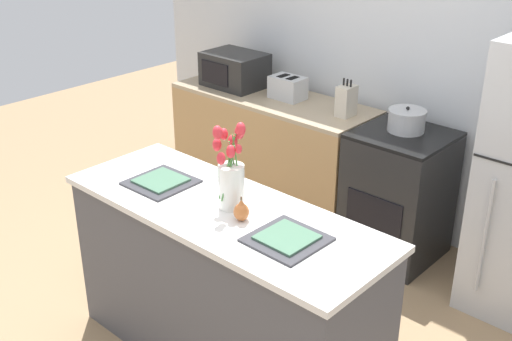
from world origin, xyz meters
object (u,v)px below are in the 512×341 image
toaster (288,88)px  knife_block (346,101)px  stove_range (398,195)px  plate_setting_left (161,182)px  plate_setting_right (287,239)px  cooking_pot (407,120)px  flower_vase (231,176)px  microwave (235,70)px  pear_figurine (241,211)px

toaster → knife_block: size_ratio=1.04×
stove_range → toaster: 1.17m
plate_setting_left → plate_setting_right: bearing=0.0°
toaster → cooking_pot: bearing=0.5°
cooking_pot → knife_block: 0.47m
flower_vase → microwave: 2.16m
pear_figurine → cooking_pot: size_ratio=0.50×
plate_setting_right → microwave: size_ratio=0.68×
plate_setting_left → knife_block: bearing=88.0°
knife_block → stove_range: bearing=-2.0°
plate_setting_right → microwave: (-1.91, 1.63, 0.09)m
plate_setting_right → stove_range: bearing=101.9°
cooking_pot → knife_block: bearing=-176.4°
toaster → cooking_pot: (1.02, 0.01, -0.01)m
plate_setting_left → microwave: bearing=122.1°
plate_setting_left → plate_setting_right: 0.89m
toaster → cooking_pot: toaster is taller
flower_vase → knife_block: bearing=104.7°
pear_figurine → cooking_pot: cooking_pot is taller
cooking_pot → knife_block: (-0.47, -0.03, 0.04)m
plate_setting_left → knife_block: (0.06, 1.64, 0.06)m
knife_block → pear_figurine: bearing=-71.6°
plate_setting_right → plate_setting_left: bearing=180.0°
flower_vase → pear_figurine: flower_vase is taller
plate_setting_right → cooking_pot: bearing=102.2°
plate_setting_left → cooking_pot: 1.75m
flower_vase → toaster: size_ratio=1.62×
pear_figurine → plate_setting_left: size_ratio=0.38×
stove_range → microwave: (-1.56, -0.00, 0.59)m
toaster → stove_range: bearing=-2.1°
plate_setting_right → knife_block: bearing=116.8°
plate_setting_right → flower_vase: bearing=171.2°
plate_setting_right → knife_block: 1.84m
plate_setting_right → microwave: bearing=139.5°
flower_vase → plate_setting_right: bearing=-8.8°
cooking_pot → knife_block: size_ratio=0.94×
cooking_pot → microwave: microwave is taller
pear_figurine → microwave: (-1.62, 1.63, 0.05)m
stove_range → cooking_pot: bearing=112.2°
toaster → microwave: size_ratio=0.58×
flower_vase → toaster: 1.87m
pear_figurine → cooking_pot: bearing=92.6°
flower_vase → pear_figurine: bearing=-26.3°
flower_vase → plate_setting_right: size_ratio=1.38×
flower_vase → toaster: bearing=121.1°
flower_vase → toaster: flower_vase is taller
stove_range → plate_setting_right: (0.34, -1.63, 0.51)m
stove_range → plate_setting_left: (-0.54, -1.63, 0.51)m
plate_setting_left → pear_figurine: bearing=-0.0°
cooking_pot → flower_vase: bearing=-91.9°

